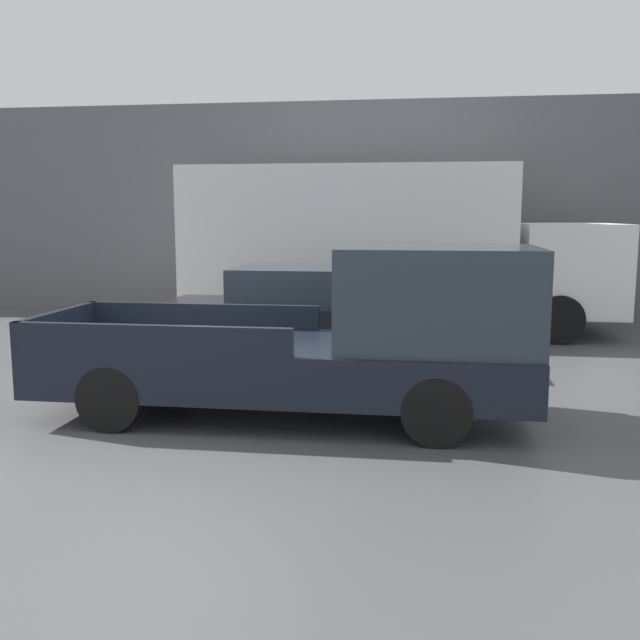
% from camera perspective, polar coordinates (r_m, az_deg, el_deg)
% --- Properties ---
extents(ground_plane, '(60.00, 60.00, 0.00)m').
position_cam_1_polar(ground_plane, '(8.63, -12.64, -7.78)').
color(ground_plane, '#4C4C4F').
extents(building_wall, '(28.00, 0.15, 4.96)m').
position_cam_1_polar(building_wall, '(17.11, -1.85, 8.82)').
color(building_wall, '#56565B').
rests_on(building_wall, ground).
extents(pickup_truck, '(5.74, 1.96, 2.03)m').
position_cam_1_polar(pickup_truck, '(8.28, 1.48, -1.58)').
color(pickup_truck, black).
rests_on(pickup_truck, ground).
extents(car, '(4.83, 1.90, 1.53)m').
position_cam_1_polar(car, '(11.58, -0.71, 0.57)').
color(car, black).
rests_on(car, ground).
extents(delivery_truck, '(8.59, 2.45, 3.32)m').
position_cam_1_polar(delivery_truck, '(14.64, 4.80, 6.06)').
color(delivery_truck, white).
rests_on(delivery_truck, ground).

